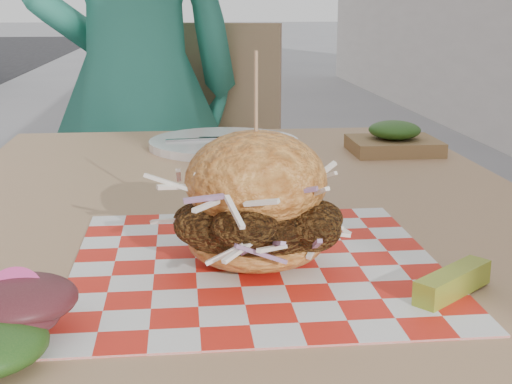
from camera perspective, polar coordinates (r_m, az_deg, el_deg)
diner at (r=1.90m, az=-9.63°, el=8.30°), size 0.63×0.47×1.58m
patio_table at (r=0.91m, az=-0.87°, el=-6.38°), size 0.80×1.20×0.75m
patio_chair at (r=1.99m, az=-3.00°, el=1.77°), size 0.51×0.52×0.95m
paper_liner at (r=0.71m, az=-0.00°, el=-5.77°), size 0.36×0.36×0.00m
sandwich at (r=0.69m, az=-0.00°, el=-1.23°), size 0.18×0.18×0.21m
pickle_spear at (r=0.66m, az=15.47°, el=-6.97°), size 0.09×0.08×0.02m
place_setting at (r=1.29m, az=-2.58°, el=3.91°), size 0.27×0.27×0.02m
kraft_tray at (r=1.26m, az=10.99°, el=4.12°), size 0.15×0.12×0.06m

